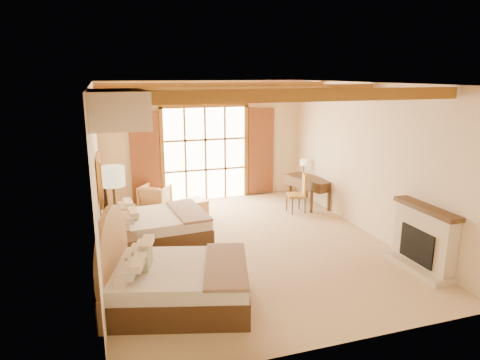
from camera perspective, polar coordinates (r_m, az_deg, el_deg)
name	(u,v)px	position (r m, az deg, el deg)	size (l,w,h in m)	color
floor	(246,244)	(8.79, 0.79, -8.57)	(7.00, 7.00, 0.00)	tan
wall_back	(205,141)	(11.62, -4.73, 5.17)	(5.50, 5.50, 0.00)	beige
wall_left	(98,178)	(7.89, -18.46, 0.28)	(7.00, 7.00, 0.00)	beige
wall_right	(368,159)	(9.53, 16.70, 2.69)	(7.00, 7.00, 0.00)	beige
ceiling	(246,83)	(8.12, 0.86, 12.78)	(7.00, 7.00, 0.00)	#B56D36
ceiling_beams	(246,90)	(8.12, 0.86, 11.93)	(5.39, 4.60, 0.18)	olive
french_doors	(205,154)	(11.62, -4.63, 3.43)	(3.95, 0.08, 2.60)	white
fireplace	(423,242)	(8.22, 23.17, -7.56)	(0.46, 1.40, 1.16)	beige
painting	(100,179)	(7.12, -18.19, 0.12)	(0.06, 0.95, 0.75)	gold
canopy_valance	(118,108)	(5.70, -15.99, 9.23)	(0.70, 1.40, 0.45)	beige
bed_near	(169,281)	(6.55, -9.41, -13.12)	(2.43, 2.03, 1.34)	#472E1B
bed_far	(150,225)	(8.88, -11.96, -5.92)	(2.08, 1.63, 1.30)	#472E1B
nightstand	(121,256)	(7.74, -15.56, -9.71)	(0.54, 0.54, 0.65)	#472E1B
floor_lamp	(113,183)	(7.48, -16.55, -0.38)	(0.40, 0.40, 1.87)	#332A17
armchair	(155,197)	(11.11, -11.25, -2.24)	(0.68, 0.70, 0.63)	tan
ottoman	(194,208)	(10.53, -6.12, -3.67)	(0.53, 0.53, 0.38)	tan
desk	(309,190)	(11.39, 9.16, -1.35)	(0.97, 1.48, 0.74)	#472E1B
desk_chair	(297,200)	(10.77, 7.59, -2.68)	(0.55, 0.54, 0.98)	#B58A35
desk_lamp	(304,163)	(11.70, 8.47, 2.26)	(0.19, 0.19, 0.38)	#332A17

